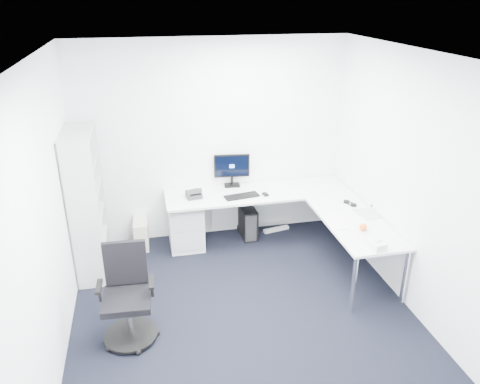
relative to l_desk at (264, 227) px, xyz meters
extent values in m
plane|color=black|center=(-0.55, -1.40, -0.36)|extent=(4.20, 4.20, 0.00)
plane|color=white|center=(-0.55, -1.40, 2.34)|extent=(4.20, 4.20, 0.00)
cube|color=white|center=(-0.55, 0.70, 0.99)|extent=(3.60, 0.02, 2.70)
cube|color=white|center=(-0.55, -3.50, 0.99)|extent=(3.60, 0.02, 2.70)
cube|color=white|center=(-2.35, -1.40, 0.99)|extent=(0.02, 4.20, 2.70)
cube|color=white|center=(1.25, -1.40, 0.99)|extent=(0.02, 4.20, 2.70)
cube|color=silver|center=(-0.99, 0.40, -0.02)|extent=(0.44, 0.55, 0.68)
cube|color=black|center=(-0.11, 0.49, -0.15)|extent=(0.21, 0.45, 0.43)
cube|color=#BDB7A1|center=(-1.58, 0.49, -0.17)|extent=(0.20, 0.41, 0.39)
cube|color=white|center=(0.33, 0.52, -0.34)|extent=(0.39, 0.14, 0.04)
cube|color=black|center=(-0.25, 0.22, 0.37)|extent=(0.47, 0.23, 0.02)
cube|color=black|center=(0.06, 0.21, 0.38)|extent=(0.08, 0.10, 0.03)
cube|color=white|center=(0.70, -0.72, 0.37)|extent=(0.19, 0.44, 0.01)
sphere|color=orange|center=(0.88, -0.97, 0.40)|extent=(0.08, 0.08, 0.08)
cube|color=white|center=(0.84, -1.35, 0.40)|extent=(0.16, 0.26, 0.08)
camera|label=1|loc=(-1.46, -5.24, 2.85)|focal=35.00mm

